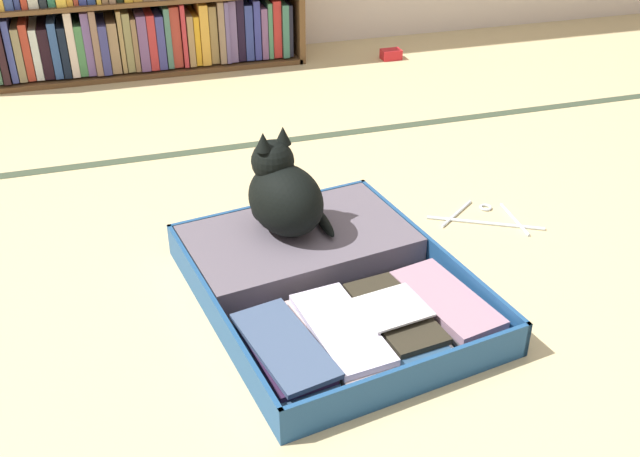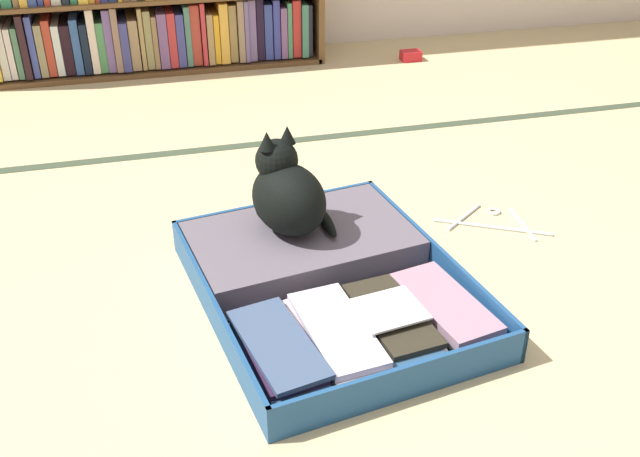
{
  "view_description": "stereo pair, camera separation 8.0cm",
  "coord_description": "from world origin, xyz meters",
  "views": [
    {
      "loc": [
        -0.36,
        -1.4,
        1.21
      ],
      "look_at": [
        0.12,
        0.18,
        0.22
      ],
      "focal_mm": 41.34,
      "sensor_mm": 36.0,
      "label": 1
    },
    {
      "loc": [
        -0.29,
        -1.42,
        1.21
      ],
      "look_at": [
        0.12,
        0.18,
        0.22
      ],
      "focal_mm": 41.34,
      "sensor_mm": 36.0,
      "label": 2
    }
  ],
  "objects": [
    {
      "name": "ground_plane",
      "position": [
        0.0,
        0.0,
        0.0
      ],
      "size": [
        10.0,
        10.0,
        0.0
      ],
      "primitive_type": "plane",
      "color": "#CDB884"
    },
    {
      "name": "clothes_hanger",
      "position": [
        0.76,
        0.42,
        0.01
      ],
      "size": [
        0.33,
        0.26,
        0.01
      ],
      "color": "silver",
      "rests_on": "ground_plane"
    },
    {
      "name": "tatami_border",
      "position": [
        0.0,
        1.2,
        0.0
      ],
      "size": [
        4.8,
        0.05,
        0.0
      ],
      "color": "#394733",
      "rests_on": "ground_plane"
    },
    {
      "name": "bookshelf",
      "position": [
        -0.18,
        2.23,
        0.34
      ],
      "size": [
        1.62,
        0.3,
        0.71
      ],
      "color": "brown",
      "rests_on": "ground_plane"
    },
    {
      "name": "open_suitcase",
      "position": [
        0.13,
        0.19,
        0.04
      ],
      "size": [
        0.78,
        0.93,
        0.1
      ],
      "color": "navy",
      "rests_on": "ground_plane"
    },
    {
      "name": "black_cat",
      "position": [
        0.08,
        0.39,
        0.21
      ],
      "size": [
        0.27,
        0.3,
        0.3
      ],
      "color": "black",
      "rests_on": "open_suitcase"
    },
    {
      "name": "small_red_pouch",
      "position": [
        1.07,
        2.03,
        0.02
      ],
      "size": [
        0.1,
        0.07,
        0.05
      ],
      "color": "red",
      "rests_on": "ground_plane"
    }
  ]
}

